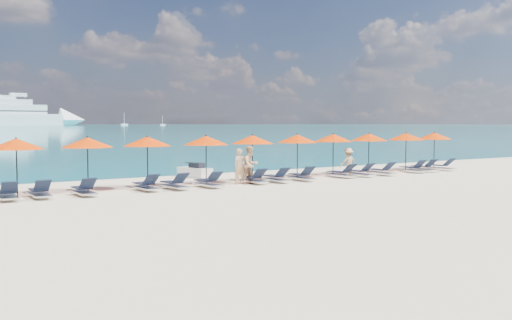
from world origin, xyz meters
TOP-DOWN VIEW (x-y plane):
  - ground at (0.00, 0.00)m, footprint 1400.00×1400.00m
  - cruise_ship at (88.70, 585.68)m, footprint 151.60×25.27m
  - sailboat_near at (228.79, 532.83)m, footprint 5.67×1.89m
  - sailboat_far at (180.17, 512.93)m, footprint 6.82×2.27m
  - jetski at (-0.06, 8.73)m, footprint 1.16×2.17m
  - beachgoer_a at (0.13, 4.56)m, footprint 0.63×0.44m
  - beachgoer_b at (0.57, 4.33)m, footprint 0.92×0.60m
  - beachgoer_c at (6.96, 4.73)m, footprint 1.03×0.64m
  - umbrella_2 at (-9.35, 5.37)m, footprint 2.10×2.10m
  - umbrella_3 at (-6.60, 5.49)m, footprint 2.10×2.10m
  - umbrella_4 at (-4.03, 5.43)m, footprint 2.10×2.10m
  - umbrella_5 at (-1.23, 5.30)m, footprint 2.10×2.10m
  - umbrella_6 at (1.35, 5.39)m, footprint 2.10×2.10m
  - umbrella_7 at (4.01, 5.30)m, footprint 2.10×2.10m
  - umbrella_8 at (6.58, 5.53)m, footprint 2.10×2.10m
  - umbrella_9 at (9.24, 5.57)m, footprint 2.10×2.10m
  - umbrella_10 at (12.00, 5.35)m, footprint 2.10×2.10m
  - umbrella_11 at (14.59, 5.43)m, footprint 2.10×2.10m
  - lounger_3 at (-9.87, 4.40)m, footprint 0.70×1.73m
  - lounger_4 at (-8.75, 4.38)m, footprint 0.65×1.71m
  - lounger_5 at (-7.17, 4.18)m, footprint 0.65×1.71m
  - lounger_6 at (-4.56, 4.34)m, footprint 0.70×1.73m
  - lounger_7 at (-3.34, 4.17)m, footprint 0.76×1.74m
  - lounger_8 at (-1.80, 4.04)m, footprint 0.69×1.72m
  - lounger_9 at (0.70, 4.26)m, footprint 0.70×1.73m
  - lounger_10 at (1.89, 4.17)m, footprint 0.63×1.70m
  - lounger_11 at (3.40, 4.13)m, footprint 0.74×1.74m
  - lounger_12 at (6.05, 4.22)m, footprint 0.78×1.75m
  - lounger_13 at (7.24, 4.12)m, footprint 0.71×1.73m
  - lounger_14 at (8.77, 4.08)m, footprint 0.64×1.71m
  - lounger_15 at (11.44, 4.29)m, footprint 0.72×1.73m
  - lounger_16 at (12.51, 4.42)m, footprint 0.68×1.72m
  - lounger_17 at (14.05, 4.41)m, footprint 0.71×1.73m

SIDE VIEW (x-z plane):
  - ground at x=0.00m, z-range 0.00..0.00m
  - lounger_3 at x=-9.87m, z-range -0.09..0.56m
  - lounger_4 at x=-8.75m, z-range -0.09..0.56m
  - lounger_5 at x=-7.17m, z-range -0.09..0.56m
  - lounger_6 at x=-4.56m, z-range -0.09..0.56m
  - lounger_7 at x=-3.34m, z-range -0.09..0.56m
  - lounger_8 at x=-1.80m, z-range -0.09..0.56m
  - lounger_9 at x=0.70m, z-range -0.09..0.56m
  - lounger_10 at x=1.89m, z-range -0.09..0.56m
  - lounger_11 at x=3.40m, z-range -0.09..0.56m
  - lounger_12 at x=6.05m, z-range -0.09..0.56m
  - lounger_13 at x=7.24m, z-range -0.09..0.56m
  - lounger_14 at x=8.77m, z-range -0.09..0.56m
  - lounger_15 at x=11.44m, z-range -0.09..0.56m
  - lounger_16 at x=12.51m, z-range -0.09..0.56m
  - lounger_17 at x=14.05m, z-range -0.09..0.56m
  - jetski at x=-0.06m, z-range -0.06..0.67m
  - beachgoer_c at x=6.96m, z-range 0.00..1.48m
  - beachgoer_a at x=0.13m, z-range 0.00..1.64m
  - beachgoer_b at x=0.57m, z-range 0.00..1.76m
  - sailboat_near at x=228.79m, z-range -4.13..6.27m
  - sailboat_far at x=180.17m, z-range -4.97..7.54m
  - umbrella_2 at x=-9.35m, z-range 0.88..3.16m
  - umbrella_3 at x=-6.60m, z-range 0.88..3.16m
  - umbrella_4 at x=-4.03m, z-range 0.88..3.16m
  - umbrella_5 at x=-1.23m, z-range 0.88..3.16m
  - umbrella_6 at x=1.35m, z-range 0.88..3.16m
  - umbrella_7 at x=4.01m, z-range 0.88..3.16m
  - umbrella_8 at x=6.58m, z-range 0.88..3.16m
  - umbrella_9 at x=9.24m, z-range 0.88..3.16m
  - umbrella_10 at x=12.00m, z-range 0.88..3.16m
  - umbrella_11 at x=14.59m, z-range 0.88..3.16m
  - cruise_ship at x=88.70m, z-range -10.12..32.08m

